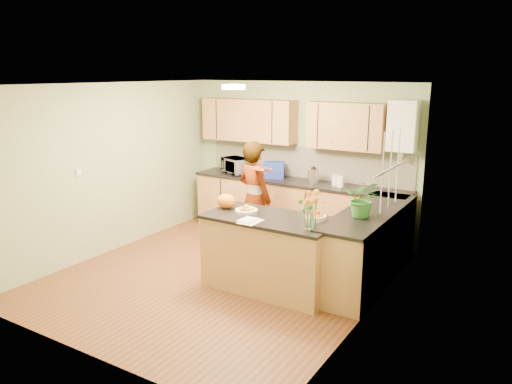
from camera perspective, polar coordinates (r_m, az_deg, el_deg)
The scene contains 28 objects.
floor at distance 6.78m, azimuth -3.80°, elevation -9.46°, with size 4.50×4.50×0.00m, color brown.
ceiling at distance 6.24m, azimuth -4.17°, elevation 12.18°, with size 4.00×4.50×0.02m, color white.
wall_back at distance 8.29m, azimuth 5.09°, elevation 3.83°, with size 4.00×0.02×2.50m, color #98AD7B.
wall_front at distance 4.81m, azimuth -19.76°, elevation -4.19°, with size 4.00×0.02×2.50m, color #98AD7B.
wall_left at distance 7.70m, azimuth -16.20°, elevation 2.59°, with size 0.02×4.50×2.50m, color #98AD7B.
wall_right at distance 5.51m, azimuth 13.24°, elevation -1.52°, with size 0.02×4.50×2.50m, color #98AD7B.
back_counter at distance 8.15m, azimuth 4.66°, elevation -1.94°, with size 3.64×0.62×0.94m.
right_counter at distance 6.60m, azimuth 12.77°, elevation -6.05°, with size 0.62×2.24×0.94m.
splashback at distance 8.24m, azimuth 5.66°, elevation 3.40°, with size 3.60×0.02×0.52m, color white.
upper_cabinets at distance 8.14m, azimuth 3.52°, elevation 7.94°, with size 3.20×0.34×0.70m.
boiler at distance 7.45m, azimuth 16.49°, elevation 7.25°, with size 0.40×0.30×0.86m.
window_right at distance 6.00m, azimuth 15.16°, elevation 2.55°, with size 0.01×1.30×1.05m.
light_switch at distance 7.30m, azimuth -19.61°, elevation 2.15°, with size 0.02×0.09×0.09m, color white.
ceiling_lamp at distance 6.48m, azimuth -2.59°, elevation 11.91°, with size 0.30×0.30×0.07m.
peninsula_island at distance 6.23m, azimuth 1.66°, elevation -6.95°, with size 1.62×0.83×0.93m.
fruit_dish at distance 6.24m, azimuth -1.10°, elevation -2.02°, with size 0.28×0.28×0.10m.
orange_bowl at distance 5.95m, azimuth 7.01°, elevation -2.79°, with size 0.21×0.21×0.12m.
flower_vase at distance 5.57m, azimuth 6.14°, elevation -1.03°, with size 0.26×0.26×0.49m.
orange_bag at distance 6.45m, azimuth -3.41°, elevation -1.04°, with size 0.25×0.21×0.19m, color orange.
papers at distance 5.88m, azimuth -0.62°, elevation -3.37°, with size 0.22×0.30×0.01m, color silver.
violinist at distance 7.27m, azimuth -0.17°, elevation -0.77°, with size 0.62×0.40×1.69m, color #EBAA8F.
violin at distance 6.88m, azimuth 0.28°, elevation 2.72°, with size 0.55×0.22×0.11m, color #510F05, non-canonical shape.
microwave at distance 8.60m, azimuth -2.32°, elevation 3.03°, with size 0.48×0.33×0.27m, color white.
blue_box at distance 8.22m, azimuth 2.07°, elevation 2.53°, with size 0.33×0.24×0.27m, color navy.
kettle at distance 7.87m, azimuth 6.57°, elevation 1.91°, with size 0.17×0.17×0.31m.
jar_cream at distance 7.76m, azimuth 9.09°, elevation 1.36°, with size 0.11×0.11×0.18m, color beige.
jar_white at distance 7.66m, azimuth 9.67°, elevation 1.17°, with size 0.11×0.11×0.17m, color white.
potted_plant at distance 6.11m, azimuth 12.14°, elevation -0.72°, with size 0.42×0.36×0.46m, color #307727.
Camera 1 is at (3.63, -5.07, 2.66)m, focal length 35.00 mm.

